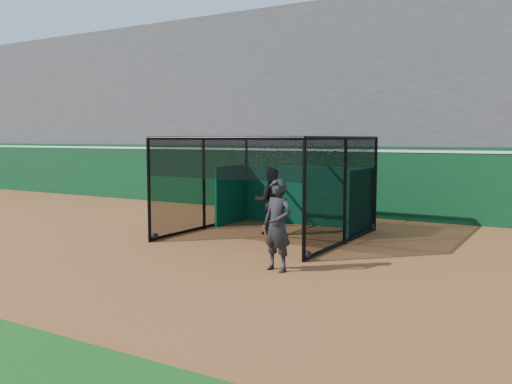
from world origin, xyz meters
The scene contains 6 objects.
ground centered at (0.00, 0.00, 0.00)m, with size 120.00×120.00×0.00m, color brown.
outfield_wall centered at (0.00, 8.50, 1.29)m, with size 50.00×0.50×2.50m.
grandstand centered at (0.00, 12.27, 4.48)m, with size 50.00×7.85×8.95m.
batting_cage centered at (0.42, 3.39, 1.39)m, with size 4.66×5.03×2.79m.
batter centered at (0.32, 3.64, 0.96)m, with size 0.94×0.73×1.93m, color black.
on_deck_player centered at (2.58, -0.10, 0.97)m, with size 0.78×0.59×1.94m.
Camera 1 is at (7.91, -9.96, 2.79)m, focal length 38.00 mm.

